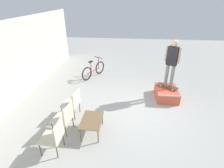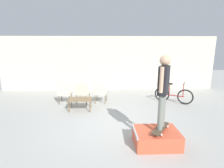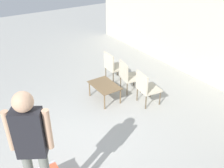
# 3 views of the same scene
# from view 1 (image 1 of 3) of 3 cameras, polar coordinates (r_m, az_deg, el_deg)

# --- Properties ---
(ground_plane) EXTENTS (24.00, 24.00, 0.00)m
(ground_plane) POSITION_cam_1_polar(r_m,az_deg,el_deg) (6.38, 7.85, -8.94)
(ground_plane) COLOR #A8A8A3
(house_wall_back) EXTENTS (12.00, 0.06, 3.00)m
(house_wall_back) POSITION_cam_1_polar(r_m,az_deg,el_deg) (7.00, -31.13, 4.53)
(house_wall_back) COLOR beige
(house_wall_back) RESTS_ON ground_plane
(skate_ramp_box) EXTENTS (1.15, 0.83, 0.42)m
(skate_ramp_box) POSITION_cam_1_polar(r_m,az_deg,el_deg) (7.38, 17.33, -2.86)
(skate_ramp_box) COLOR #DB5638
(skate_ramp_box) RESTS_ON ground_plane
(skateboard_on_ramp) EXTENTS (0.65, 0.79, 0.07)m
(skateboard_on_ramp) POSITION_cam_1_polar(r_m,az_deg,el_deg) (7.33, 17.74, -0.60)
(skateboard_on_ramp) COLOR #473828
(skateboard_on_ramp) RESTS_ON skate_ramp_box
(person_skater) EXTENTS (0.37, 0.50, 1.83)m
(person_skater) POSITION_cam_1_polar(r_m,az_deg,el_deg) (6.92, 19.01, 7.55)
(person_skater) COLOR gray
(person_skater) RESTS_ON skateboard_on_ramp
(coffee_table) EXTENTS (0.89, 0.60, 0.47)m
(coffee_table) POSITION_cam_1_polar(r_m,az_deg,el_deg) (5.28, -6.62, -11.98)
(coffee_table) COLOR brown
(coffee_table) RESTS_ON ground_plane
(patio_chair_left) EXTENTS (0.53, 0.53, 0.94)m
(patio_chair_left) POSITION_cam_1_polar(r_m,az_deg,el_deg) (4.86, -18.38, -15.69)
(patio_chair_left) COLOR brown
(patio_chair_left) RESTS_ON ground_plane
(patio_chair_center) EXTENTS (0.61, 0.61, 0.94)m
(patio_chair_center) POSITION_cam_1_polar(r_m,az_deg,el_deg) (5.41, -15.25, -10.30)
(patio_chair_center) COLOR brown
(patio_chair_center) RESTS_ON ground_plane
(patio_chair_right) EXTENTS (0.59, 0.59, 0.94)m
(patio_chair_right) POSITION_cam_1_polar(r_m,az_deg,el_deg) (6.02, -12.72, -5.81)
(patio_chair_right) COLOR brown
(patio_chair_right) RESTS_ON ground_plane
(bicycle) EXTENTS (1.48, 0.88, 0.93)m
(bicycle) POSITION_cam_1_polar(r_m,az_deg,el_deg) (8.87, -6.02, 4.54)
(bicycle) COLOR black
(bicycle) RESTS_ON ground_plane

